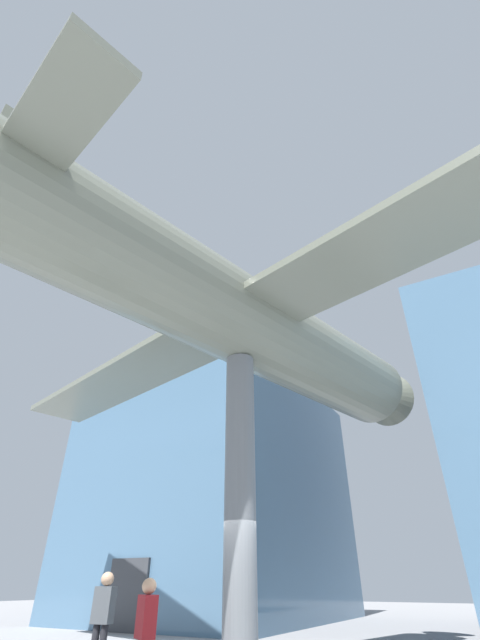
# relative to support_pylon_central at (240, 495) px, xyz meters

# --- Properties ---
(glass_pavilion_left) EXTENTS (10.09, 12.92, 11.50)m
(glass_pavilion_left) POSITION_rel_support_pylon_central_xyz_m (-8.27, 12.74, 2.48)
(glass_pavilion_left) COLOR slate
(glass_pavilion_left) RESTS_ON ground_plane
(support_pylon_central) EXTENTS (0.63, 0.63, 5.96)m
(support_pylon_central) POSITION_rel_support_pylon_central_xyz_m (0.00, 0.00, 0.00)
(support_pylon_central) COLOR slate
(support_pylon_central) RESTS_ON ground_plane
(suspended_airplane) EXTENTS (19.76, 14.45, 2.95)m
(suspended_airplane) POSITION_rel_support_pylon_central_xyz_m (0.07, 0.27, 4.08)
(suspended_airplane) COLOR slate
(suspended_airplane) RESTS_ON support_pylon_central
(visitor_person) EXTENTS (0.46, 0.40, 1.57)m
(visitor_person) POSITION_rel_support_pylon_central_xyz_m (-0.92, -1.40, -2.09)
(visitor_person) COLOR #4C4238
(visitor_person) RESTS_ON ground_plane
(visitor_second) EXTENTS (0.43, 0.28, 1.69)m
(visitor_second) POSITION_rel_support_pylon_central_xyz_m (-2.94, -0.29, -2.01)
(visitor_second) COLOR #232328
(visitor_second) RESTS_ON ground_plane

